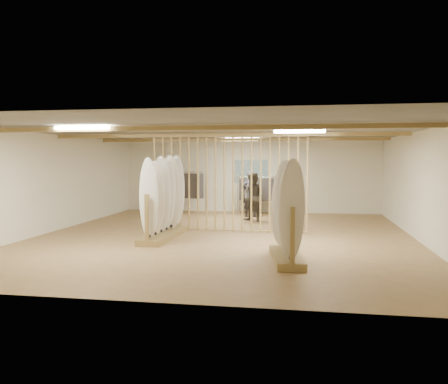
% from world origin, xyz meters
% --- Properties ---
extents(floor, '(12.00, 12.00, 0.00)m').
position_xyz_m(floor, '(0.00, 0.00, 0.00)').
color(floor, '#A98352').
rests_on(floor, ground).
extents(ceiling, '(12.00, 12.00, 0.00)m').
position_xyz_m(ceiling, '(0.00, 0.00, 2.80)').
color(ceiling, gray).
rests_on(ceiling, ground).
extents(wall_back, '(12.00, 0.00, 12.00)m').
position_xyz_m(wall_back, '(0.00, 6.00, 1.40)').
color(wall_back, white).
rests_on(wall_back, ground).
extents(wall_front, '(12.00, 0.00, 12.00)m').
position_xyz_m(wall_front, '(0.00, -6.00, 1.40)').
color(wall_front, white).
rests_on(wall_front, ground).
extents(wall_left, '(0.00, 12.00, 12.00)m').
position_xyz_m(wall_left, '(-5.00, 0.00, 1.40)').
color(wall_left, white).
rests_on(wall_left, ground).
extents(wall_right, '(0.00, 12.00, 12.00)m').
position_xyz_m(wall_right, '(5.00, 0.00, 1.40)').
color(wall_right, white).
rests_on(wall_right, ground).
extents(ceiling_slats, '(9.50, 6.12, 0.10)m').
position_xyz_m(ceiling_slats, '(0.00, 0.00, 2.72)').
color(ceiling_slats, olive).
rests_on(ceiling_slats, ground).
extents(light_panels, '(1.20, 0.35, 0.06)m').
position_xyz_m(light_panels, '(0.00, 0.00, 2.74)').
color(light_panels, white).
rests_on(light_panels, ground).
extents(bamboo_partition, '(4.45, 0.05, 2.78)m').
position_xyz_m(bamboo_partition, '(0.00, 0.80, 1.40)').
color(bamboo_partition, tan).
rests_on(bamboo_partition, ground).
extents(poster, '(1.40, 0.03, 0.90)m').
position_xyz_m(poster, '(0.00, 5.98, 1.60)').
color(poster, teal).
rests_on(poster, ground).
extents(rack_left, '(0.63, 2.61, 2.10)m').
position_xyz_m(rack_left, '(-1.51, -0.60, 0.72)').
color(rack_left, olive).
rests_on(rack_left, floor).
extents(rack_right, '(0.86, 2.17, 2.01)m').
position_xyz_m(rack_right, '(1.78, -2.77, 0.69)').
color(rack_right, olive).
rests_on(rack_right, floor).
extents(clothing_rack_a, '(1.47, 0.85, 1.64)m').
position_xyz_m(clothing_rack_a, '(-2.38, 5.06, 1.07)').
color(clothing_rack_a, silver).
rests_on(clothing_rack_a, floor).
extents(clothing_rack_b, '(1.36, 0.36, 1.46)m').
position_xyz_m(clothing_rack_b, '(0.34, 5.16, 0.95)').
color(clothing_rack_b, silver).
rests_on(clothing_rack_b, floor).
extents(shopper_a, '(0.71, 0.50, 1.89)m').
position_xyz_m(shopper_a, '(0.21, 4.37, 0.95)').
color(shopper_a, '#2A2932').
rests_on(shopper_a, floor).
extents(shopper_b, '(1.13, 1.05, 1.87)m').
position_xyz_m(shopper_b, '(0.46, 3.16, 0.94)').
color(shopper_b, '#3E3A30').
rests_on(shopper_b, floor).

